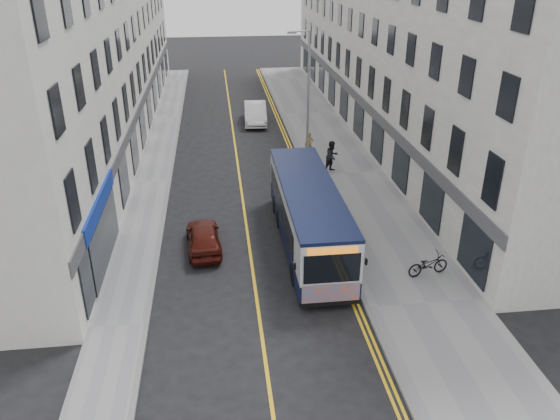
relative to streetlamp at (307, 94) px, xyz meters
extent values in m
plane|color=black|center=(-4.17, -14.00, -4.38)|extent=(140.00, 140.00, 0.00)
cube|color=gray|center=(2.08, -2.00, -4.32)|extent=(4.50, 64.00, 0.12)
cube|color=gray|center=(-9.17, -2.00, -4.32)|extent=(2.00, 64.00, 0.12)
cube|color=slate|center=(-0.17, -2.00, -4.32)|extent=(0.18, 64.00, 0.13)
cube|color=slate|center=(-8.17, -2.00, -4.32)|extent=(0.18, 64.00, 0.13)
cube|color=yellow|center=(-4.17, -2.00, -4.38)|extent=(0.12, 64.00, 0.01)
cube|color=yellow|center=(-0.62, -2.00, -4.38)|extent=(0.10, 64.00, 0.01)
cube|color=yellow|center=(-0.42, -2.00, -4.38)|extent=(0.10, 64.00, 0.01)
cube|color=silver|center=(7.33, 7.00, 2.12)|extent=(6.00, 46.00, 13.00)
cube|color=white|center=(-13.17, 7.00, 2.12)|extent=(6.00, 46.00, 13.00)
cylinder|color=gray|center=(0.08, 0.00, -0.38)|extent=(0.14, 0.14, 8.00)
cylinder|color=gray|center=(-0.42, 0.00, 3.52)|extent=(1.00, 0.08, 0.08)
cube|color=gray|center=(-0.92, 0.00, 3.47)|extent=(0.50, 0.18, 0.12)
cube|color=black|center=(-1.56, -10.20, -3.66)|extent=(2.26, 9.96, 0.81)
cube|color=silver|center=(-1.56, -10.20, -2.44)|extent=(2.26, 9.96, 1.63)
cube|color=black|center=(-1.56, -10.20, -1.55)|extent=(2.28, 9.96, 0.14)
cube|color=black|center=(-2.72, -9.66, -2.62)|extent=(0.04, 7.79, 1.04)
cube|color=black|center=(-0.41, -9.66, -2.62)|extent=(0.04, 7.79, 1.04)
cube|color=black|center=(-1.56, -15.20, -2.53)|extent=(2.04, 0.04, 1.13)
cube|color=#E55413|center=(-1.56, -15.20, -3.61)|extent=(2.13, 0.04, 0.86)
cube|color=orange|center=(-1.56, -15.21, -1.80)|extent=(1.81, 0.04, 0.25)
cylinder|color=black|center=(-2.59, -13.19, -3.93)|extent=(0.25, 0.91, 0.91)
cylinder|color=black|center=(-0.54, -13.19, -3.93)|extent=(0.25, 0.91, 0.91)
cylinder|color=black|center=(-2.59, -8.21, -3.93)|extent=(0.25, 0.91, 0.91)
cylinder|color=black|center=(-0.54, -8.21, -3.93)|extent=(0.25, 0.91, 0.91)
cylinder|color=black|center=(-2.59, -6.58, -3.93)|extent=(0.25, 0.91, 0.91)
cylinder|color=black|center=(-0.54, -6.58, -3.93)|extent=(0.25, 0.91, 0.91)
imported|color=black|center=(2.81, -13.32, -3.80)|extent=(1.86, 0.96, 0.93)
imported|color=olive|center=(0.39, 1.00, -3.47)|extent=(0.63, 0.46, 1.58)
imported|color=black|center=(1.30, -1.62, -3.34)|extent=(1.14, 1.09, 1.85)
imported|color=silver|center=(-2.37, 9.29, -3.61)|extent=(1.85, 4.73, 1.54)
imported|color=#47120B|center=(-6.17, -9.96, -3.77)|extent=(1.72, 3.69, 1.22)
camera|label=1|loc=(-5.35, -31.29, 7.63)|focal=35.00mm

